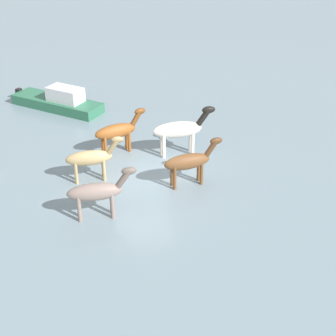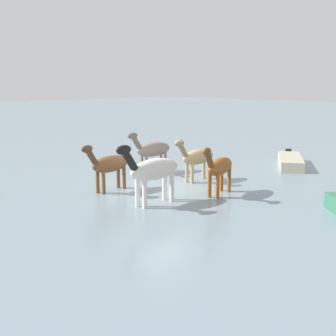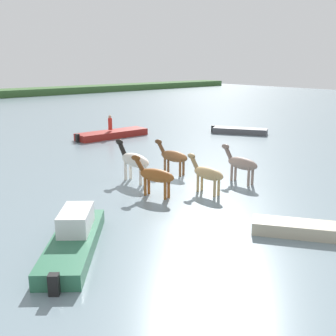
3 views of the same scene
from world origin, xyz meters
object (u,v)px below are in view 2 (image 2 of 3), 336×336
(horse_lead, at_px, (197,157))
(horse_pinto_flank, at_px, (152,150))
(boat_skiff_near, at_px, (290,163))
(horse_chestnut_trailing, at_px, (219,167))
(horse_dark_mare, at_px, (109,164))
(horse_mid_herd, at_px, (153,170))

(horse_lead, bearing_deg, horse_pinto_flank, -90.26)
(horse_lead, bearing_deg, boat_skiff_near, 170.15)
(horse_pinto_flank, height_order, horse_lead, horse_pinto_flank)
(horse_chestnut_trailing, height_order, boat_skiff_near, horse_chestnut_trailing)
(horse_chestnut_trailing, distance_m, horse_dark_mare, 3.90)
(horse_chestnut_trailing, distance_m, boat_skiff_near, 6.95)
(horse_chestnut_trailing, bearing_deg, horse_lead, -137.08)
(boat_skiff_near, bearing_deg, horse_chestnut_trailing, -23.90)
(horse_lead, distance_m, horse_mid_herd, 3.99)
(horse_pinto_flank, relative_size, horse_lead, 1.05)
(horse_dark_mare, relative_size, horse_mid_herd, 0.88)
(horse_pinto_flank, xyz_separation_m, horse_mid_herd, (-3.96, 3.67, 0.12))
(horse_lead, distance_m, boat_skiff_near, 5.68)
(horse_lead, xyz_separation_m, horse_mid_herd, (-1.44, 3.72, 0.17))
(horse_dark_mare, relative_size, boat_skiff_near, 0.66)
(boat_skiff_near, bearing_deg, horse_dark_mare, -46.14)
(horse_chestnut_trailing, relative_size, horse_dark_mare, 1.00)
(horse_mid_herd, bearing_deg, horse_lead, -160.56)
(horse_mid_herd, bearing_deg, boat_skiff_near, -177.94)
(horse_dark_mare, xyz_separation_m, horse_pinto_flank, (1.49, -3.48, 0.02))
(boat_skiff_near, bearing_deg, horse_pinto_flank, -65.38)
(horse_dark_mare, height_order, horse_pinto_flank, horse_pinto_flank)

